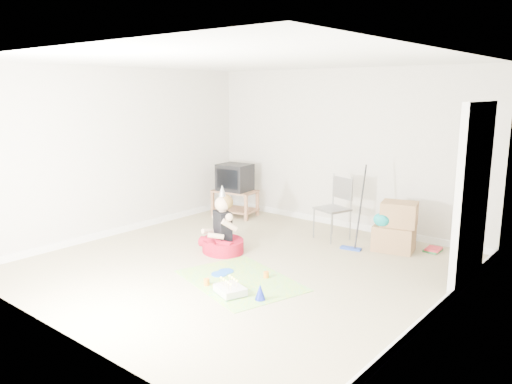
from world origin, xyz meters
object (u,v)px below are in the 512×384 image
Objects in this scene: seated_woman at (223,237)px; birthday_cake at (230,291)px; folding_chair at (332,209)px; cardboard_boxes at (395,227)px; tv_stand at (235,201)px; crt_tv at (235,177)px.

birthday_cake is (1.10, -1.06, -0.16)m from seated_woman.
folding_chair reaches higher than seated_woman.
folding_chair is at bearing 60.15° from seated_woman.
seated_woman reaches higher than cardboard_boxes.
folding_chair is 1.00m from cardboard_boxes.
folding_chair is at bearing -3.73° from tv_stand.
seated_woman is at bearing 136.14° from birthday_cake.
folding_chair is at bearing -9.49° from crt_tv.
crt_tv is 0.79× the size of cardboard_boxes.
crt_tv is 0.57× the size of seated_woman.
tv_stand is 2.05× the size of birthday_cake.
birthday_cake is at bearing -105.79° from cardboard_boxes.
folding_chair reaches higher than tv_stand.
seated_woman is (-1.85, -1.60, -0.13)m from cardboard_boxes.
tv_stand reaches higher than birthday_cake.
cardboard_boxes reaches higher than birthday_cake.
cardboard_boxes is (0.98, 0.09, -0.14)m from folding_chair.
birthday_cake is at bearing -54.93° from crt_tv.
folding_chair is 2.62m from birthday_cake.
seated_woman is (1.24, -1.65, -0.50)m from crt_tv.
folding_chair is (2.11, -0.14, 0.20)m from tv_stand.
seated_woman is at bearing -139.07° from cardboard_boxes.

